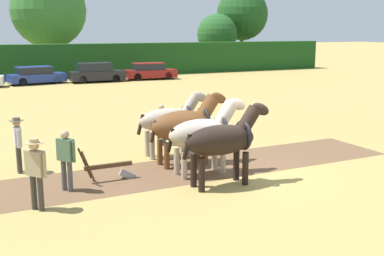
{
  "coord_description": "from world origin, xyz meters",
  "views": [
    {
      "loc": [
        -7.29,
        -12.0,
        4.36
      ],
      "look_at": [
        -0.64,
        2.36,
        1.1
      ],
      "focal_mm": 45.0,
      "sensor_mm": 36.0,
      "label": 1
    }
  ],
  "objects_px": {
    "plow": "(113,169)",
    "parked_car_center_left": "(36,75)",
    "tree_center_right": "(217,34)",
    "tree_right": "(242,15)",
    "draft_horse_lead_right": "(203,133)",
    "farmer_beside_team": "(161,122)",
    "draft_horse_lead_left": "(224,139)",
    "farmer_at_plow": "(66,156)",
    "parked_car_center": "(96,73)",
    "farmer_onlooker_left": "(36,168)",
    "farmer_onlooker_right": "(18,140)",
    "draft_horse_trail_right": "(171,120)",
    "parked_car_center_right": "(150,71)",
    "draft_horse_trail_left": "(186,125)",
    "tree_center": "(48,10)"
  },
  "relations": [
    {
      "from": "farmer_at_plow",
      "to": "draft_horse_lead_left",
      "type": "bearing_deg",
      "value": -52.88
    },
    {
      "from": "parked_car_center",
      "to": "draft_horse_lead_right",
      "type": "bearing_deg",
      "value": -97.46
    },
    {
      "from": "farmer_onlooker_left",
      "to": "parked_car_center_left",
      "type": "xyz_separation_m",
      "value": [
        3.63,
        28.84,
        -0.38
      ]
    },
    {
      "from": "tree_center_right",
      "to": "parked_car_center_right",
      "type": "distance_m",
      "value": 15.55
    },
    {
      "from": "farmer_beside_team",
      "to": "draft_horse_trail_left",
      "type": "bearing_deg",
      "value": -147.61
    },
    {
      "from": "draft_horse_trail_left",
      "to": "farmer_beside_team",
      "type": "relative_size",
      "value": 1.79
    },
    {
      "from": "tree_right",
      "to": "tree_center_right",
      "type": "bearing_deg",
      "value": -158.65
    },
    {
      "from": "tree_center",
      "to": "tree_right",
      "type": "distance_m",
      "value": 22.69
    },
    {
      "from": "draft_horse_trail_left",
      "to": "farmer_onlooker_right",
      "type": "xyz_separation_m",
      "value": [
        -5.07,
        1.28,
        -0.29
      ]
    },
    {
      "from": "farmer_onlooker_right",
      "to": "draft_horse_trail_right",
      "type": "bearing_deg",
      "value": -1.42
    },
    {
      "from": "farmer_at_plow",
      "to": "farmer_onlooker_left",
      "type": "xyz_separation_m",
      "value": [
        -0.93,
        -1.14,
        0.07
      ]
    },
    {
      "from": "tree_center",
      "to": "tree_center_right",
      "type": "relative_size",
      "value": 1.64
    },
    {
      "from": "draft_horse_lead_left",
      "to": "farmer_beside_team",
      "type": "bearing_deg",
      "value": 86.95
    },
    {
      "from": "draft_horse_lead_left",
      "to": "farmer_at_plow",
      "type": "relative_size",
      "value": 1.66
    },
    {
      "from": "tree_center_right",
      "to": "parked_car_center_right",
      "type": "xyz_separation_m",
      "value": [
        -11.76,
        -9.68,
        -3.09
      ]
    },
    {
      "from": "parked_car_center_right",
      "to": "tree_center_right",
      "type": "bearing_deg",
      "value": 44.24
    },
    {
      "from": "farmer_beside_team",
      "to": "farmer_onlooker_left",
      "type": "bearing_deg",
      "value": 170.77
    },
    {
      "from": "farmer_at_plow",
      "to": "farmer_beside_team",
      "type": "xyz_separation_m",
      "value": [
        4.28,
        3.86,
        -0.09
      ]
    },
    {
      "from": "parked_car_center_left",
      "to": "farmer_beside_team",
      "type": "bearing_deg",
      "value": -96.15
    },
    {
      "from": "draft_horse_lead_right",
      "to": "draft_horse_trail_right",
      "type": "distance_m",
      "value": 2.46
    },
    {
      "from": "tree_center_right",
      "to": "farmer_beside_team",
      "type": "distance_m",
      "value": 38.69
    },
    {
      "from": "draft_horse_trail_left",
      "to": "plow",
      "type": "distance_m",
      "value": 2.92
    },
    {
      "from": "draft_horse_trail_right",
      "to": "farmer_onlooker_right",
      "type": "xyz_separation_m",
      "value": [
        -5.05,
        0.05,
        -0.26
      ]
    },
    {
      "from": "draft_horse_lead_right",
      "to": "farmer_beside_team",
      "type": "xyz_separation_m",
      "value": [
        0.18,
        3.99,
        -0.37
      ]
    },
    {
      "from": "tree_center_right",
      "to": "tree_right",
      "type": "height_order",
      "value": "tree_right"
    },
    {
      "from": "tree_center_right",
      "to": "parked_car_center_left",
      "type": "relative_size",
      "value": 1.31
    },
    {
      "from": "tree_center",
      "to": "tree_center_right",
      "type": "distance_m",
      "value": 18.66
    },
    {
      "from": "parked_car_center",
      "to": "draft_horse_trail_left",
      "type": "bearing_deg",
      "value": -97.86
    },
    {
      "from": "tree_center",
      "to": "tree_right",
      "type": "relative_size",
      "value": 1.09
    },
    {
      "from": "draft_horse_lead_left",
      "to": "plow",
      "type": "bearing_deg",
      "value": 145.36
    },
    {
      "from": "tree_center_right",
      "to": "farmer_beside_team",
      "type": "height_order",
      "value": "tree_center_right"
    },
    {
      "from": "draft_horse_trail_left",
      "to": "draft_horse_trail_right",
      "type": "relative_size",
      "value": 1.03
    },
    {
      "from": "farmer_onlooker_right",
      "to": "parked_car_center_left",
      "type": "distance_m",
      "value": 25.58
    },
    {
      "from": "plow",
      "to": "parked_car_center_left",
      "type": "distance_m",
      "value": 27.3
    },
    {
      "from": "draft_horse_lead_left",
      "to": "farmer_beside_team",
      "type": "xyz_separation_m",
      "value": [
        0.16,
        5.22,
        -0.42
      ]
    },
    {
      "from": "parked_car_center_right",
      "to": "farmer_beside_team",
      "type": "bearing_deg",
      "value": -104.13
    },
    {
      "from": "plow",
      "to": "parked_car_center",
      "type": "bearing_deg",
      "value": 75.84
    },
    {
      "from": "draft_horse_lead_right",
      "to": "parked_car_center_right",
      "type": "xyz_separation_m",
      "value": [
        8.22,
        27.42,
        -0.57
      ]
    },
    {
      "from": "tree_center_right",
      "to": "farmer_beside_team",
      "type": "bearing_deg",
      "value": -120.87
    },
    {
      "from": "farmer_beside_team",
      "to": "farmer_onlooker_right",
      "type": "height_order",
      "value": "farmer_onlooker_right"
    },
    {
      "from": "tree_right",
      "to": "draft_horse_lead_right",
      "type": "xyz_separation_m",
      "value": [
        -24.27,
        -38.78,
        -4.81
      ]
    },
    {
      "from": "tree_right",
      "to": "draft_horse_trail_right",
      "type": "xyz_separation_m",
      "value": [
        -24.33,
        -36.31,
        -4.81
      ]
    },
    {
      "from": "farmer_beside_team",
      "to": "farmer_onlooker_right",
      "type": "xyz_separation_m",
      "value": [
        -5.29,
        -1.47,
        0.11
      ]
    },
    {
      "from": "draft_horse_lead_left",
      "to": "farmer_onlooker_left",
      "type": "bearing_deg",
      "value": 176.26
    },
    {
      "from": "draft_horse_lead_right",
      "to": "parked_car_center_left",
      "type": "xyz_separation_m",
      "value": [
        -1.39,
        27.82,
        -0.58
      ]
    },
    {
      "from": "plow",
      "to": "parked_car_center_right",
      "type": "bearing_deg",
      "value": 66.58
    },
    {
      "from": "tree_center_right",
      "to": "draft_horse_lead_left",
      "type": "xyz_separation_m",
      "value": [
        -19.95,
        -38.33,
        -2.47
      ]
    },
    {
      "from": "tree_right",
      "to": "parked_car_center_right",
      "type": "bearing_deg",
      "value": -144.71
    },
    {
      "from": "draft_horse_trail_left",
      "to": "farmer_at_plow",
      "type": "xyz_separation_m",
      "value": [
        -4.06,
        -1.11,
        -0.32
      ]
    },
    {
      "from": "parked_car_center",
      "to": "farmer_onlooker_left",
      "type": "bearing_deg",
      "value": -106.92
    }
  ]
}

